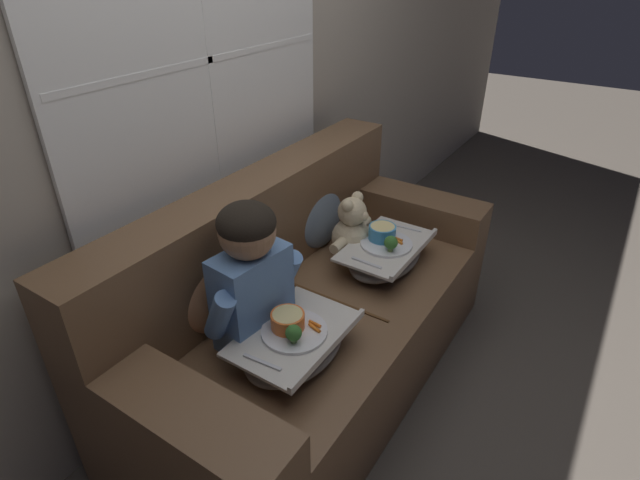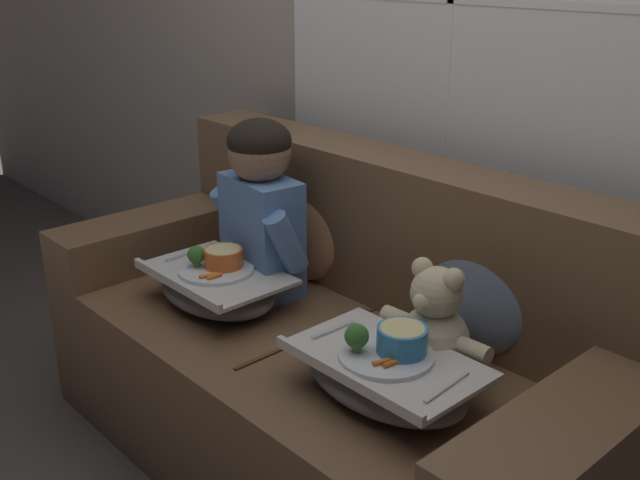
# 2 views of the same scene
# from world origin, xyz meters

# --- Properties ---
(ground_plane) EXTENTS (14.00, 14.00, 0.00)m
(ground_plane) POSITION_xyz_m (0.00, 0.00, 0.00)
(ground_plane) COLOR #4C443D
(wall_back_with_window) EXTENTS (8.00, 0.08, 2.60)m
(wall_back_with_window) POSITION_xyz_m (0.00, 0.55, 1.30)
(wall_back_with_window) COLOR #A89E8E
(wall_back_with_window) RESTS_ON ground_plane
(couch) EXTENTS (1.86, 0.86, 0.93)m
(couch) POSITION_xyz_m (0.00, 0.06, 0.34)
(couch) COLOR brown
(couch) RESTS_ON ground_plane
(throw_pillow_behind_child) EXTENTS (0.39, 0.19, 0.41)m
(throw_pillow_behind_child) POSITION_xyz_m (-0.35, 0.24, 0.66)
(throw_pillow_behind_child) COLOR #B2754C
(throw_pillow_behind_child) RESTS_ON couch
(throw_pillow_behind_teddy) EXTENTS (0.37, 0.18, 0.38)m
(throw_pillow_behind_teddy) POSITION_xyz_m (0.35, 0.24, 0.66)
(throw_pillow_behind_teddy) COLOR slate
(throw_pillow_behind_teddy) RESTS_ON couch
(child_figure) EXTENTS (0.41, 0.21, 0.56)m
(child_figure) POSITION_xyz_m (-0.35, 0.06, 0.78)
(child_figure) COLOR #5B84BC
(child_figure) RESTS_ON couch
(teddy_bear) EXTENTS (0.33, 0.23, 0.31)m
(teddy_bear) POSITION_xyz_m (0.35, 0.05, 0.61)
(teddy_bear) COLOR beige
(teddy_bear) RESTS_ON couch
(lap_tray_child) EXTENTS (0.46, 0.31, 0.19)m
(lap_tray_child) POSITION_xyz_m (-0.36, -0.12, 0.54)
(lap_tray_child) COLOR slate
(lap_tray_child) RESTS_ON child_figure
(lap_tray_teddy) EXTENTS (0.48, 0.30, 0.20)m
(lap_tray_teddy) POSITION_xyz_m (0.36, -0.12, 0.54)
(lap_tray_teddy) COLOR slate
(lap_tray_teddy) RESTS_ON teddy_bear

